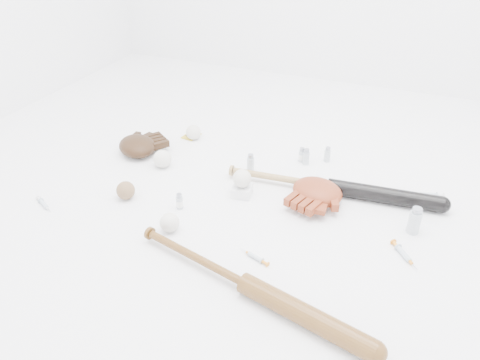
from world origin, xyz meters
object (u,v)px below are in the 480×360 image
at_px(glove_dark, 137,146).
at_px(pedestal, 242,191).
at_px(bat_dark, 330,186).
at_px(bat_wood, 245,284).

distance_m(glove_dark, pedestal, 0.60).
height_order(bat_dark, bat_wood, bat_dark).
bearing_deg(bat_wood, glove_dark, 155.73).
bearing_deg(glove_dark, bat_wood, -2.94).
distance_m(bat_dark, pedestal, 0.36).
distance_m(bat_wood, glove_dark, 1.02).
relative_size(bat_dark, glove_dark, 3.86).
height_order(glove_dark, pedestal, glove_dark).
bearing_deg(bat_wood, bat_dark, 93.75).
bearing_deg(bat_dark, pedestal, -160.46).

